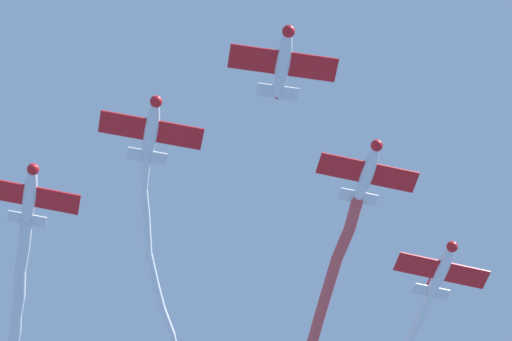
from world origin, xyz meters
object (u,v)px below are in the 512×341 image
Objects in this scene: airplane_trail at (30,195)px; airplane_left_wing at (367,172)px; airplane_lead at (283,63)px; airplane_slot at (441,270)px; airplane_right_wing at (151,130)px.

airplane_left_wing is at bearing 72.31° from airplane_trail.
airplane_slot is at bearing 135.52° from airplane_lead.
airplane_left_wing and airplane_trail have the same top height.
airplane_left_wing is at bearing -50.46° from airplane_slot.
airplane_slot is 31.98m from airplane_trail.
airplane_slot is 1.00× the size of airplane_trail.
airplane_left_wing is 25.04m from airplane_trail.
airplane_right_wing is (5.29, 9.36, 0.30)m from airplane_lead.
airplane_right_wing reaches higher than airplane_slot.
airplane_left_wing is 10.76m from airplane_slot.
airplane_lead is at bearing -50.47° from airplane_slot.
airplane_right_wing reaches higher than airplane_trail.
airplane_left_wing is 1.00× the size of airplane_right_wing.
airplane_left_wing is 16.00m from airplane_right_wing.
airplane_trail is (-6.96, 31.22, 0.30)m from airplane_slot.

